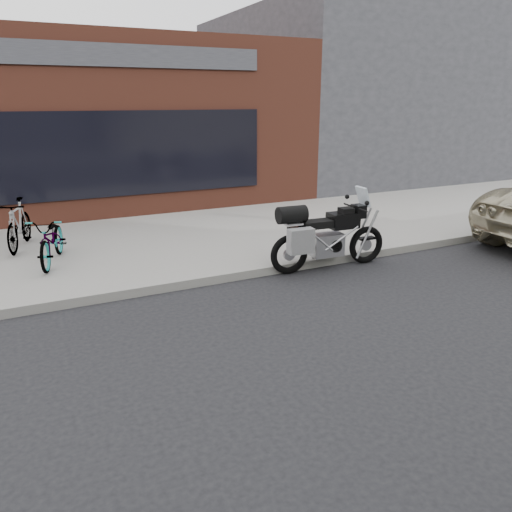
{
  "coord_description": "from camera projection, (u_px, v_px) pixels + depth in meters",
  "views": [
    {
      "loc": [
        -2.95,
        -3.3,
        2.94
      ],
      "look_at": [
        -0.05,
        2.69,
        0.85
      ],
      "focal_mm": 35.0,
      "sensor_mm": 36.0,
      "label": 1
    }
  ],
  "objects": [
    {
      "name": "ground",
      "position": [
        379.0,
        410.0,
        4.94
      ],
      "size": [
        120.0,
        120.0,
        0.0
      ],
      "primitive_type": "plane",
      "color": "black",
      "rests_on": "ground"
    },
    {
      "name": "storefront",
      "position": [
        41.0,
        123.0,
        15.44
      ],
      "size": [
        14.0,
        10.07,
        4.5
      ],
      "color": "#5F2C1E",
      "rests_on": "ground"
    },
    {
      "name": "motorcycle",
      "position": [
        323.0,
        236.0,
        8.86
      ],
      "size": [
        2.31,
        0.74,
        1.46
      ],
      "rotation": [
        0.0,
        0.0,
        -0.06
      ],
      "color": "black",
      "rests_on": "ground"
    },
    {
      "name": "neighbour_building",
      "position": [
        357.0,
        98.0,
        20.22
      ],
      "size": [
        10.0,
        10.0,
        6.0
      ],
      "primitive_type": "cube",
      "color": "#292A2E",
      "rests_on": "ground"
    },
    {
      "name": "near_sidewalk",
      "position": [
        173.0,
        236.0,
        10.93
      ],
      "size": [
        44.0,
        6.0,
        0.15
      ],
      "primitive_type": "cube",
      "color": "gray",
      "rests_on": "ground"
    },
    {
      "name": "bicycle_front",
      "position": [
        52.0,
        240.0,
        8.8
      ],
      "size": [
        1.0,
        1.73,
        0.86
      ],
      "primitive_type": "imported",
      "rotation": [
        0.0,
        0.0,
        -0.28
      ],
      "color": "gray",
      "rests_on": "near_sidewalk"
    },
    {
      "name": "bicycle_rear",
      "position": [
        19.0,
        224.0,
        9.67
      ],
      "size": [
        0.87,
        1.66,
        0.96
      ],
      "primitive_type": "imported",
      "rotation": [
        0.0,
        0.0,
        -0.27
      ],
      "color": "gray",
      "rests_on": "near_sidewalk"
    }
  ]
}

